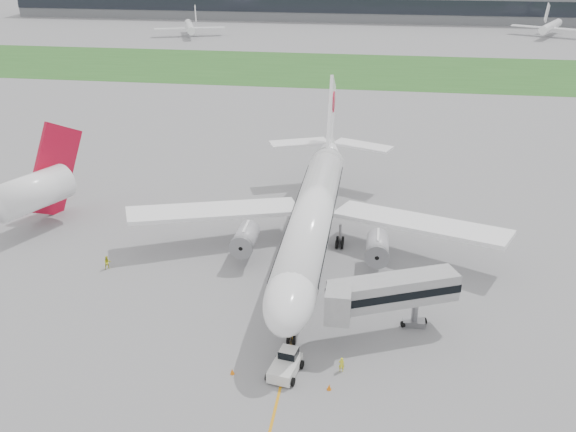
# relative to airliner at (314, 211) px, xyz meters

# --- Properties ---
(ground) EXTENTS (600.00, 600.00, 0.00)m
(ground) POSITION_rel_airliner_xyz_m (0.00, -4.87, -5.66)
(ground) COLOR gray
(ground) RESTS_ON ground
(apron_markings) EXTENTS (70.00, 70.00, 0.04)m
(apron_markings) POSITION_rel_airliner_xyz_m (0.00, -9.87, -5.66)
(apron_markings) COLOR orange
(apron_markings) RESTS_ON ground
(grass_strip) EXTENTS (600.00, 50.00, 0.02)m
(grass_strip) POSITION_rel_airliner_xyz_m (0.00, 115.13, -5.65)
(grass_strip) COLOR #295C22
(grass_strip) RESTS_ON ground
(terminal_building) EXTENTS (320.00, 22.30, 14.00)m
(terminal_building) POSITION_rel_airliner_xyz_m (0.00, 225.00, 1.34)
(terminal_building) COLOR slate
(terminal_building) RESTS_ON ground
(control_tower) EXTENTS (12.00, 12.00, 56.00)m
(control_tower) POSITION_rel_airliner_xyz_m (-90.00, 227.13, -5.66)
(control_tower) COLOR slate
(control_tower) RESTS_ON ground
(airliner) EXTENTS (48.13, 53.95, 17.88)m
(airliner) POSITION_rel_airliner_xyz_m (0.00, 0.00, 0.00)
(airliner) COLOR white
(airliner) RESTS_ON ground
(pushback_tug) EXTENTS (3.29, 4.33, 2.04)m
(pushback_tug) POSITION_rel_airliner_xyz_m (0.16, -24.32, -4.72)
(pushback_tug) COLOR silver
(pushback_tug) RESTS_ON ground
(jet_bridge) EXTENTS (13.39, 8.89, 6.48)m
(jet_bridge) POSITION_rel_airliner_xyz_m (9.00, -16.80, -0.87)
(jet_bridge) COLOR #A2A3A5
(jet_bridge) RESTS_ON ground
(safety_cone_left) EXTENTS (0.41, 0.41, 0.57)m
(safety_cone_left) POSITION_rel_airliner_xyz_m (-4.70, -25.32, -5.38)
(safety_cone_left) COLOR orange
(safety_cone_left) RESTS_ON ground
(safety_cone_right) EXTENTS (0.42, 0.42, 0.58)m
(safety_cone_right) POSITION_rel_airliner_xyz_m (4.34, -26.21, -5.37)
(safety_cone_right) COLOR orange
(safety_cone_right) RESTS_ON ground
(ground_crew_near) EXTENTS (0.57, 0.39, 1.51)m
(ground_crew_near) POSITION_rel_airliner_xyz_m (5.24, -23.42, -4.91)
(ground_crew_near) COLOR yellow
(ground_crew_near) RESTS_ON ground
(ground_crew_far) EXTENTS (1.05, 1.02, 1.70)m
(ground_crew_far) POSITION_rel_airliner_xyz_m (-24.04, -7.97, -4.81)
(ground_crew_far) COLOR gold
(ground_crew_far) RESTS_ON ground
(neighbor_aircraft) EXTENTS (8.78, 17.40, 14.18)m
(neighbor_aircraft) POSITION_rel_airliner_xyz_m (-37.80, 2.01, -0.04)
(neighbor_aircraft) COLOR #B50A26
(neighbor_aircraft) RESTS_ON ground
(distant_aircraft_left) EXTENTS (32.47, 30.58, 10.05)m
(distant_aircraft_left) POSITION_rel_airliner_xyz_m (-65.77, 169.16, -5.66)
(distant_aircraft_left) COLOR white
(distant_aircraft_left) RESTS_ON ground
(distant_aircraft_right) EXTENTS (36.50, 34.82, 10.94)m
(distant_aircraft_right) POSITION_rel_airliner_xyz_m (68.57, 187.74, -5.66)
(distant_aircraft_right) COLOR white
(distant_aircraft_right) RESTS_ON ground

